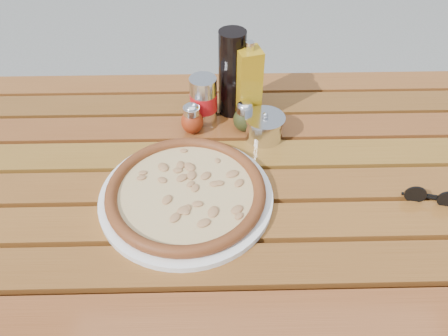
{
  "coord_description": "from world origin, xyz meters",
  "views": [
    {
      "loc": [
        -0.02,
        -0.66,
        1.43
      ],
      "look_at": [
        0.0,
        0.02,
        0.78
      ],
      "focal_mm": 35.0,
      "sensor_mm": 36.0,
      "label": 1
    }
  ],
  "objects_px": {
    "pizza": "(186,191)",
    "olive_oil_cruet": "(248,85)",
    "table": "(224,208)",
    "sunglasses": "(431,197)",
    "dark_bottle": "(232,74)",
    "soda_can": "(204,100)",
    "oregano_shaker": "(244,117)",
    "parmesan_tin": "(264,127)",
    "plate": "(186,197)",
    "pepper_shaker": "(192,119)"
  },
  "relations": [
    {
      "from": "plate",
      "to": "pepper_shaker",
      "type": "relative_size",
      "value": 4.39
    },
    {
      "from": "plate",
      "to": "pizza",
      "type": "xyz_separation_m",
      "value": [
        0.0,
        -0.0,
        0.02
      ]
    },
    {
      "from": "oregano_shaker",
      "to": "olive_oil_cruet",
      "type": "height_order",
      "value": "olive_oil_cruet"
    },
    {
      "from": "dark_bottle",
      "to": "soda_can",
      "type": "relative_size",
      "value": 1.83
    },
    {
      "from": "pizza",
      "to": "soda_can",
      "type": "height_order",
      "value": "soda_can"
    },
    {
      "from": "soda_can",
      "to": "sunglasses",
      "type": "relative_size",
      "value": 1.08
    },
    {
      "from": "soda_can",
      "to": "sunglasses",
      "type": "height_order",
      "value": "soda_can"
    },
    {
      "from": "dark_bottle",
      "to": "soda_can",
      "type": "xyz_separation_m",
      "value": [
        -0.07,
        -0.04,
        -0.05
      ]
    },
    {
      "from": "table",
      "to": "plate",
      "type": "relative_size",
      "value": 3.89
    },
    {
      "from": "pepper_shaker",
      "to": "oregano_shaker",
      "type": "relative_size",
      "value": 1.0
    },
    {
      "from": "table",
      "to": "soda_can",
      "type": "relative_size",
      "value": 11.67
    },
    {
      "from": "plate",
      "to": "pepper_shaker",
      "type": "distance_m",
      "value": 0.23
    },
    {
      "from": "table",
      "to": "pizza",
      "type": "distance_m",
      "value": 0.13
    },
    {
      "from": "pepper_shaker",
      "to": "sunglasses",
      "type": "relative_size",
      "value": 0.74
    },
    {
      "from": "table",
      "to": "pepper_shaker",
      "type": "height_order",
      "value": "pepper_shaker"
    },
    {
      "from": "oregano_shaker",
      "to": "olive_oil_cruet",
      "type": "relative_size",
      "value": 0.39
    },
    {
      "from": "soda_can",
      "to": "pepper_shaker",
      "type": "bearing_deg",
      "value": -119.94
    },
    {
      "from": "table",
      "to": "sunglasses",
      "type": "xyz_separation_m",
      "value": [
        0.42,
        -0.06,
        0.09
      ]
    },
    {
      "from": "plate",
      "to": "sunglasses",
      "type": "height_order",
      "value": "sunglasses"
    },
    {
      "from": "table",
      "to": "plate",
      "type": "height_order",
      "value": "plate"
    },
    {
      "from": "pepper_shaker",
      "to": "dark_bottle",
      "type": "xyz_separation_m",
      "value": [
        0.1,
        0.08,
        0.07
      ]
    },
    {
      "from": "pizza",
      "to": "sunglasses",
      "type": "relative_size",
      "value": 3.47
    },
    {
      "from": "dark_bottle",
      "to": "parmesan_tin",
      "type": "height_order",
      "value": "dark_bottle"
    },
    {
      "from": "pepper_shaker",
      "to": "sunglasses",
      "type": "height_order",
      "value": "pepper_shaker"
    },
    {
      "from": "pizza",
      "to": "olive_oil_cruet",
      "type": "relative_size",
      "value": 1.84
    },
    {
      "from": "parmesan_tin",
      "to": "sunglasses",
      "type": "distance_m",
      "value": 0.39
    },
    {
      "from": "parmesan_tin",
      "to": "plate",
      "type": "bearing_deg",
      "value": -131.73
    },
    {
      "from": "soda_can",
      "to": "table",
      "type": "bearing_deg",
      "value": -78.97
    },
    {
      "from": "plate",
      "to": "pizza",
      "type": "distance_m",
      "value": 0.02
    },
    {
      "from": "pepper_shaker",
      "to": "sunglasses",
      "type": "bearing_deg",
      "value": -26.22
    },
    {
      "from": "pepper_shaker",
      "to": "soda_can",
      "type": "relative_size",
      "value": 0.68
    },
    {
      "from": "pizza",
      "to": "olive_oil_cruet",
      "type": "bearing_deg",
      "value": 62.84
    },
    {
      "from": "pepper_shaker",
      "to": "oregano_shaker",
      "type": "distance_m",
      "value": 0.13
    },
    {
      "from": "plate",
      "to": "dark_bottle",
      "type": "relative_size",
      "value": 1.64
    },
    {
      "from": "plate",
      "to": "pizza",
      "type": "relative_size",
      "value": 0.93
    },
    {
      "from": "olive_oil_cruet",
      "to": "parmesan_tin",
      "type": "height_order",
      "value": "olive_oil_cruet"
    },
    {
      "from": "parmesan_tin",
      "to": "sunglasses",
      "type": "height_order",
      "value": "parmesan_tin"
    },
    {
      "from": "oregano_shaker",
      "to": "soda_can",
      "type": "distance_m",
      "value": 0.11
    },
    {
      "from": "pizza",
      "to": "sunglasses",
      "type": "bearing_deg",
      "value": -2.28
    },
    {
      "from": "table",
      "to": "dark_bottle",
      "type": "height_order",
      "value": "dark_bottle"
    },
    {
      "from": "pepper_shaker",
      "to": "sunglasses",
      "type": "xyz_separation_m",
      "value": [
        0.5,
        -0.25,
        -0.02
      ]
    },
    {
      "from": "soda_can",
      "to": "olive_oil_cruet",
      "type": "height_order",
      "value": "olive_oil_cruet"
    },
    {
      "from": "pizza",
      "to": "oregano_shaker",
      "type": "xyz_separation_m",
      "value": [
        0.13,
        0.23,
        0.02
      ]
    },
    {
      "from": "olive_oil_cruet",
      "to": "parmesan_tin",
      "type": "xyz_separation_m",
      "value": [
        0.04,
        -0.08,
        -0.07
      ]
    },
    {
      "from": "pizza",
      "to": "soda_can",
      "type": "bearing_deg",
      "value": 82.84
    },
    {
      "from": "pizza",
      "to": "pepper_shaker",
      "type": "height_order",
      "value": "pepper_shaker"
    },
    {
      "from": "dark_bottle",
      "to": "plate",
      "type": "bearing_deg",
      "value": -108.75
    },
    {
      "from": "oregano_shaker",
      "to": "parmesan_tin",
      "type": "relative_size",
      "value": 0.71
    },
    {
      "from": "parmesan_tin",
      "to": "oregano_shaker",
      "type": "bearing_deg",
      "value": 147.82
    },
    {
      "from": "sunglasses",
      "to": "olive_oil_cruet",
      "type": "bearing_deg",
      "value": 154.11
    }
  ]
}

